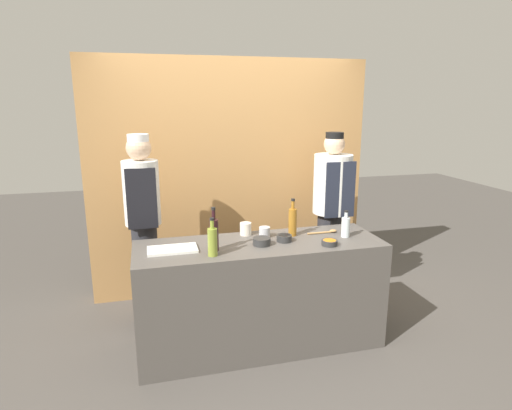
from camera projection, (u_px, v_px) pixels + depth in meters
ground_plane at (260, 343)px, 3.60m from camera, size 14.00×14.00×0.00m
cabinet_wall at (230, 178)px, 4.44m from camera, size 2.85×0.18×2.40m
counter at (260, 294)px, 3.50m from camera, size 1.97×0.65×0.89m
sauce_bowl_purple at (262, 241)px, 3.34m from camera, size 0.14×0.14×0.06m
sauce_bowl_red at (284, 238)px, 3.43m from camera, size 0.12×0.12×0.05m
sauce_bowl_orange at (329, 242)px, 3.33m from camera, size 0.12×0.12×0.04m
cutting_board at (172, 249)px, 3.21m from camera, size 0.37×0.20×0.02m
bottle_wine at (214, 234)px, 3.19m from camera, size 0.07×0.07×0.34m
bottle_oil at (212, 241)px, 3.09m from camera, size 0.07×0.07×0.29m
bottle_clear at (346, 227)px, 3.53m from camera, size 0.07×0.07×0.23m
bottle_amber at (293, 221)px, 3.55m from camera, size 0.07×0.07×0.32m
cup_cream at (246, 229)px, 3.58m from camera, size 0.10×0.10×0.10m
cup_steel at (265, 232)px, 3.53m from camera, size 0.09×0.09×0.09m
wooden_spoon at (326, 232)px, 3.64m from camera, size 0.26×0.05×0.03m
chef_left at (143, 222)px, 3.74m from camera, size 0.31×0.31×1.72m
chef_right at (331, 213)px, 4.19m from camera, size 0.37×0.37×1.70m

